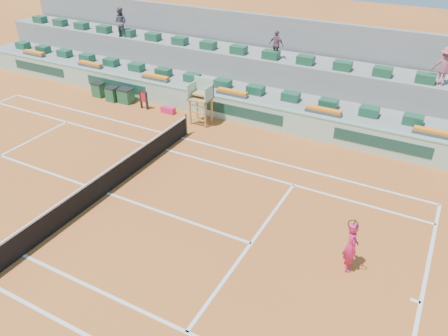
% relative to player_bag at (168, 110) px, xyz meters
% --- Properties ---
extents(ground, '(90.00, 90.00, 0.00)m').
position_rel_player_bag_xyz_m(ground, '(2.29, -7.67, -0.18)').
color(ground, '#A1501F').
rests_on(ground, ground).
extents(seating_tier_lower, '(36.00, 4.00, 1.20)m').
position_rel_player_bag_xyz_m(seating_tier_lower, '(2.29, 3.03, 0.42)').
color(seating_tier_lower, gray).
rests_on(seating_tier_lower, ground).
extents(seating_tier_upper, '(36.00, 2.40, 2.60)m').
position_rel_player_bag_xyz_m(seating_tier_upper, '(2.29, 4.63, 1.12)').
color(seating_tier_upper, gray).
rests_on(seating_tier_upper, ground).
extents(stadium_back_wall, '(36.00, 0.40, 4.40)m').
position_rel_player_bag_xyz_m(stadium_back_wall, '(2.29, 6.23, 2.02)').
color(stadium_back_wall, gray).
rests_on(stadium_back_wall, ground).
extents(player_bag, '(0.80, 0.35, 0.35)m').
position_rel_player_bag_xyz_m(player_bag, '(0.00, 0.00, 0.00)').
color(player_bag, '#D91C58').
rests_on(player_bag, ground).
extents(spectator_left, '(1.01, 0.87, 1.80)m').
position_rel_player_bag_xyz_m(spectator_left, '(-6.03, 3.82, 3.32)').
color(spectator_left, '#52525F').
rests_on(spectator_left, seating_tier_upper).
extents(spectator_mid, '(0.96, 0.55, 1.53)m').
position_rel_player_bag_xyz_m(spectator_mid, '(4.52, 4.18, 3.19)').
color(spectator_mid, '#764F5F').
rests_on(spectator_mid, seating_tier_upper).
extents(spectator_right, '(1.19, 0.71, 1.80)m').
position_rel_player_bag_xyz_m(spectator_right, '(12.96, 4.10, 3.32)').
color(spectator_right, '#9F4F60').
rests_on(spectator_right, seating_tier_upper).
extents(court_lines, '(23.89, 11.09, 0.01)m').
position_rel_player_bag_xyz_m(court_lines, '(2.29, -7.67, -0.17)').
color(court_lines, silver).
rests_on(court_lines, ground).
extents(tennis_net, '(0.10, 11.97, 1.10)m').
position_rel_player_bag_xyz_m(tennis_net, '(2.29, -7.67, 0.35)').
color(tennis_net, black).
rests_on(tennis_net, ground).
extents(advertising_hoarding, '(36.00, 0.34, 1.26)m').
position_rel_player_bag_xyz_m(advertising_hoarding, '(2.32, 0.83, 0.46)').
color(advertising_hoarding, '#98BFA8').
rests_on(advertising_hoarding, ground).
extents(umpire_chair, '(1.10, 0.90, 2.40)m').
position_rel_player_bag_xyz_m(umpire_chair, '(2.29, -0.17, 1.37)').
color(umpire_chair, olive).
rests_on(umpire_chair, ground).
extents(seat_row_lower, '(32.90, 0.60, 0.44)m').
position_rel_player_bag_xyz_m(seat_row_lower, '(2.29, 2.13, 1.24)').
color(seat_row_lower, '#194C32').
rests_on(seat_row_lower, seating_tier_lower).
extents(seat_row_upper, '(32.90, 0.60, 0.44)m').
position_rel_player_bag_xyz_m(seat_row_upper, '(2.29, 4.03, 2.64)').
color(seat_row_upper, '#194C32').
rests_on(seat_row_upper, seating_tier_upper).
extents(flower_planters, '(26.80, 0.36, 0.28)m').
position_rel_player_bag_xyz_m(flower_planters, '(0.79, 1.33, 1.16)').
color(flower_planters, '#484848').
rests_on(flower_planters, seating_tier_lower).
extents(drink_cooler_a, '(0.82, 0.71, 0.84)m').
position_rel_player_bag_xyz_m(drink_cooler_a, '(-3.01, 0.08, 0.25)').
color(drink_cooler_a, '#194D30').
rests_on(drink_cooler_a, ground).
extents(drink_cooler_b, '(0.66, 0.57, 0.84)m').
position_rel_player_bag_xyz_m(drink_cooler_b, '(-3.86, -0.13, 0.25)').
color(drink_cooler_b, '#194D30').
rests_on(drink_cooler_b, ground).
extents(drink_cooler_c, '(0.70, 0.61, 0.84)m').
position_rel_player_bag_xyz_m(drink_cooler_c, '(-5.05, 0.06, 0.25)').
color(drink_cooler_c, '#194D30').
rests_on(drink_cooler_c, ground).
extents(towel_rack, '(0.56, 0.09, 1.03)m').
position_rel_player_bag_xyz_m(towel_rack, '(-1.52, -0.16, 0.43)').
color(towel_rack, black).
rests_on(towel_rack, ground).
extents(tennis_player, '(0.66, 0.95, 2.28)m').
position_rel_player_bag_xyz_m(tennis_player, '(11.90, -7.26, 0.73)').
color(tennis_player, '#D91C58').
rests_on(tennis_player, ground).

